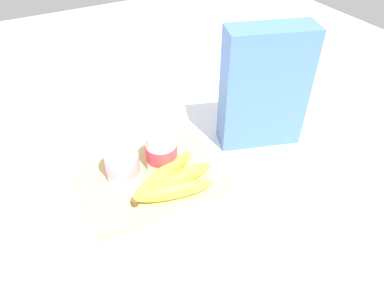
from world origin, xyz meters
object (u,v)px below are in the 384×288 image
Objects in this scene: cereal_box at (264,89)px; banana_bunch at (170,182)px; yogurt_cup_front at (122,162)px; yogurt_cup_back at (161,150)px; cutting_board at (150,179)px.

banana_bunch is (-0.28, -0.07, -0.11)m from cereal_box.
yogurt_cup_front is (-0.36, 0.01, -0.08)m from cereal_box.
cereal_box reaches higher than banana_bunch.
banana_bunch is (-0.01, -0.07, -0.03)m from yogurt_cup_back.
cereal_box is 0.31m from banana_bunch.
yogurt_cup_front is at bearing 158.22° from cutting_board.
cereal_box reaches higher than yogurt_cup_front.
cereal_box is 3.09× the size of yogurt_cup_front.
yogurt_cup_front and yogurt_cup_back have the same top height.
yogurt_cup_front is 0.99× the size of yogurt_cup_back.
yogurt_cup_front is 0.11m from banana_bunch.
yogurt_cup_back is at bearing 79.99° from banana_bunch.
yogurt_cup_front reaches higher than cutting_board.
banana_bunch is (0.08, -0.07, -0.03)m from yogurt_cup_front.
cutting_board is at bearing -21.78° from yogurt_cup_front.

